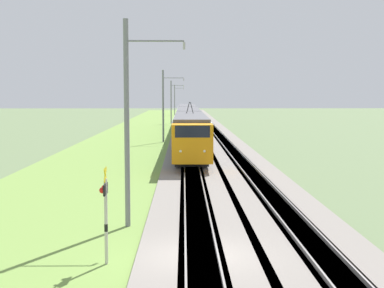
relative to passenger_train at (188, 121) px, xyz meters
name	(u,v)px	position (x,y,z in m)	size (l,w,h in m)	color
ground_plane	(201,265)	(-50.62, 0.00, -2.33)	(400.00, 400.00, 0.00)	#60754C
ballast_main	(188,138)	(-0.62, 0.00, -2.18)	(240.00, 4.40, 0.30)	gray
ballast_adjacent	(220,138)	(-0.62, -4.06, -2.18)	(240.00, 4.40, 0.30)	gray
track_main	(188,138)	(-0.62, 0.00, -2.17)	(240.00, 1.57, 0.45)	#4C4238
track_adjacent	(220,138)	(-0.62, -4.06, -2.17)	(240.00, 1.57, 0.45)	#4C4238
grass_verge	(142,139)	(-0.62, 5.81, -2.27)	(240.00, 13.75, 0.12)	olive
passenger_train	(188,121)	(0.00, 0.00, 0.00)	(64.47, 2.94, 5.00)	orange
crossing_signal_near	(105,207)	(-50.86, 3.16, -0.30)	(0.70, 0.23, 3.34)	beige
catenary_mast_near	(128,122)	(-45.78, 2.91, 2.21)	(0.22, 2.56, 8.79)	slate
catenary_mast_mid	(164,106)	(-5.90, 2.91, 2.05)	(0.22, 2.56, 8.49)	slate
catenary_mast_far	(171,102)	(33.98, 2.90, 1.95)	(0.22, 2.56, 8.29)	slate
catenary_mast_distant	(175,100)	(73.86, 2.90, 1.91)	(0.22, 2.56, 8.21)	slate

